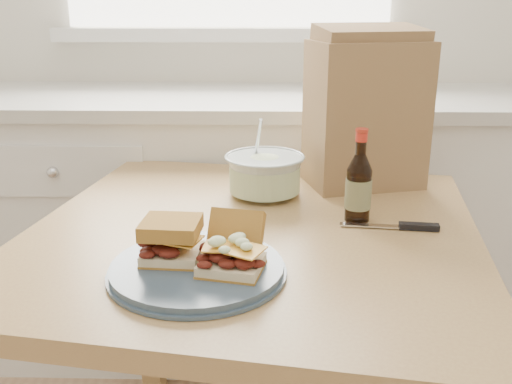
{
  "coord_description": "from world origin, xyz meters",
  "views": [
    {
      "loc": [
        0.15,
        -0.25,
        1.24
      ],
      "look_at": [
        0.13,
        0.88,
        0.86
      ],
      "focal_mm": 40.0,
      "sensor_mm": 36.0,
      "label": 1
    }
  ],
  "objects_px": {
    "beer_bottle": "(359,187)",
    "coleslaw_bowl": "(265,176)",
    "plate": "(197,269)",
    "paper_bag": "(366,115)",
    "dining_table": "(253,276)"
  },
  "relations": [
    {
      "from": "beer_bottle",
      "to": "paper_bag",
      "type": "xyz_separation_m",
      "value": [
        0.05,
        0.27,
        0.11
      ]
    },
    {
      "from": "beer_bottle",
      "to": "paper_bag",
      "type": "distance_m",
      "value": 0.29
    },
    {
      "from": "coleslaw_bowl",
      "to": "paper_bag",
      "type": "relative_size",
      "value": 0.53
    },
    {
      "from": "dining_table",
      "to": "beer_bottle",
      "type": "relative_size",
      "value": 5.25
    },
    {
      "from": "plate",
      "to": "paper_bag",
      "type": "bearing_deg",
      "value": 55.45
    },
    {
      "from": "dining_table",
      "to": "beer_bottle",
      "type": "distance_m",
      "value": 0.3
    },
    {
      "from": "dining_table",
      "to": "coleslaw_bowl",
      "type": "relative_size",
      "value": 5.49
    },
    {
      "from": "coleslaw_bowl",
      "to": "paper_bag",
      "type": "height_order",
      "value": "paper_bag"
    },
    {
      "from": "plate",
      "to": "coleslaw_bowl",
      "type": "bearing_deg",
      "value": 75.16
    },
    {
      "from": "paper_bag",
      "to": "coleslaw_bowl",
      "type": "bearing_deg",
      "value": -172.19
    },
    {
      "from": "plate",
      "to": "coleslaw_bowl",
      "type": "height_order",
      "value": "coleslaw_bowl"
    },
    {
      "from": "dining_table",
      "to": "paper_bag",
      "type": "xyz_separation_m",
      "value": [
        0.28,
        0.32,
        0.3
      ]
    },
    {
      "from": "dining_table",
      "to": "plate",
      "type": "distance_m",
      "value": 0.27
    },
    {
      "from": "coleslaw_bowl",
      "to": "beer_bottle",
      "type": "xyz_separation_m",
      "value": [
        0.21,
        -0.16,
        0.03
      ]
    },
    {
      "from": "beer_bottle",
      "to": "coleslaw_bowl",
      "type": "bearing_deg",
      "value": 139.85
    }
  ]
}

